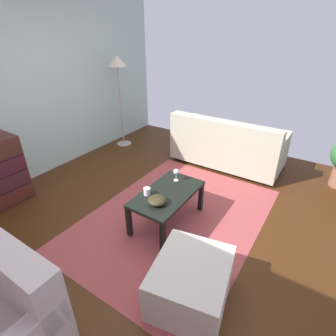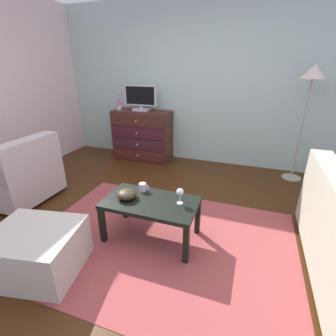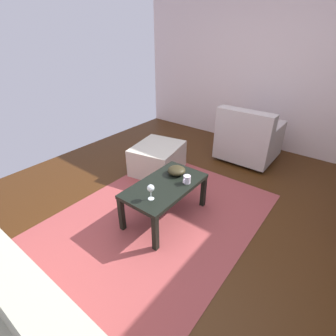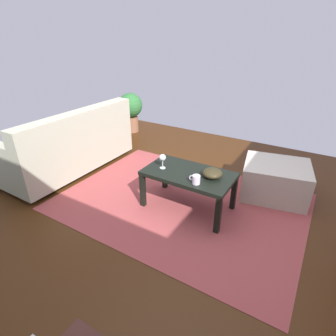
{
  "view_description": "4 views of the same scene",
  "coord_description": "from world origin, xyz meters",
  "px_view_note": "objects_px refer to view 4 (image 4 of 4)",
  "views": [
    {
      "loc": [
        -2.01,
        -1.54,
        2.1
      ],
      "look_at": [
        0.14,
        -0.13,
        0.71
      ],
      "focal_mm": 28.24,
      "sensor_mm": 36.0,
      "label": 1
    },
    {
      "loc": [
        0.93,
        -2.04,
        1.65
      ],
      "look_at": [
        0.26,
        -0.14,
        0.79
      ],
      "focal_mm": 26.1,
      "sensor_mm": 36.0,
      "label": 2
    },
    {
      "loc": [
        1.79,
        1.21,
        1.85
      ],
      "look_at": [
        0.03,
        -0.16,
        0.59
      ],
      "focal_mm": 26.8,
      "sensor_mm": 36.0,
      "label": 3
    },
    {
      "loc": [
        -0.98,
        2.03,
        1.71
      ],
      "look_at": [
        0.16,
        0.13,
        0.58
      ],
      "focal_mm": 28.68,
      "sensor_mm": 36.0,
      "label": 4
    }
  ],
  "objects_px": {
    "wine_glass": "(163,158)",
    "ottoman": "(275,180)",
    "potted_plant": "(131,109)",
    "mug": "(196,179)",
    "coffee_table": "(188,177)",
    "bowl_decorative": "(212,173)",
    "couch_large": "(69,146)"
  },
  "relations": [
    {
      "from": "ottoman",
      "to": "coffee_table",
      "type": "bearing_deg",
      "value": 44.39
    },
    {
      "from": "wine_glass",
      "to": "bowl_decorative",
      "type": "height_order",
      "value": "wine_glass"
    },
    {
      "from": "wine_glass",
      "to": "mug",
      "type": "xyz_separation_m",
      "value": [
        -0.44,
        0.11,
        -0.07
      ]
    },
    {
      "from": "ottoman",
      "to": "potted_plant",
      "type": "xyz_separation_m",
      "value": [
        2.81,
        -0.95,
        0.24
      ]
    },
    {
      "from": "wine_glass",
      "to": "couch_large",
      "type": "distance_m",
      "value": 1.55
    },
    {
      "from": "coffee_table",
      "to": "wine_glass",
      "type": "xyz_separation_m",
      "value": [
        0.28,
        0.05,
        0.17
      ]
    },
    {
      "from": "wine_glass",
      "to": "couch_large",
      "type": "height_order",
      "value": "couch_large"
    },
    {
      "from": "mug",
      "to": "ottoman",
      "type": "distance_m",
      "value": 1.1
    },
    {
      "from": "coffee_table",
      "to": "couch_large",
      "type": "bearing_deg",
      "value": 0.05
    },
    {
      "from": "wine_glass",
      "to": "ottoman",
      "type": "relative_size",
      "value": 0.22
    },
    {
      "from": "couch_large",
      "to": "ottoman",
      "type": "distance_m",
      "value": 2.66
    },
    {
      "from": "couch_large",
      "to": "potted_plant",
      "type": "bearing_deg",
      "value": -81.28
    },
    {
      "from": "potted_plant",
      "to": "mug",
      "type": "bearing_deg",
      "value": 140.46
    },
    {
      "from": "wine_glass",
      "to": "mug",
      "type": "height_order",
      "value": "wine_glass"
    },
    {
      "from": "wine_glass",
      "to": "ottoman",
      "type": "distance_m",
      "value": 1.33
    },
    {
      "from": "ottoman",
      "to": "potted_plant",
      "type": "height_order",
      "value": "potted_plant"
    },
    {
      "from": "wine_glass",
      "to": "potted_plant",
      "type": "distance_m",
      "value": 2.49
    },
    {
      "from": "wine_glass",
      "to": "ottoman",
      "type": "height_order",
      "value": "wine_glass"
    },
    {
      "from": "couch_large",
      "to": "potted_plant",
      "type": "relative_size",
      "value": 2.46
    },
    {
      "from": "mug",
      "to": "wine_glass",
      "type": "bearing_deg",
      "value": -14.12
    },
    {
      "from": "mug",
      "to": "couch_large",
      "type": "xyz_separation_m",
      "value": [
        1.97,
        -0.16,
        -0.13
      ]
    },
    {
      "from": "coffee_table",
      "to": "ottoman",
      "type": "height_order",
      "value": "coffee_table"
    },
    {
      "from": "mug",
      "to": "couch_large",
      "type": "height_order",
      "value": "couch_large"
    },
    {
      "from": "potted_plant",
      "to": "bowl_decorative",
      "type": "bearing_deg",
      "value": 144.56
    },
    {
      "from": "coffee_table",
      "to": "mug",
      "type": "relative_size",
      "value": 8.02
    },
    {
      "from": "coffee_table",
      "to": "wine_glass",
      "type": "bearing_deg",
      "value": 11.0
    },
    {
      "from": "wine_glass",
      "to": "couch_large",
      "type": "xyz_separation_m",
      "value": [
        1.53,
        -0.05,
        -0.21
      ]
    },
    {
      "from": "ottoman",
      "to": "mug",
      "type": "bearing_deg",
      "value": 56.83
    },
    {
      "from": "mug",
      "to": "ottoman",
      "type": "xyz_separation_m",
      "value": [
        -0.58,
        -0.89,
        -0.27
      ]
    },
    {
      "from": "couch_large",
      "to": "ottoman",
      "type": "xyz_separation_m",
      "value": [
        -2.55,
        -0.73,
        -0.13
      ]
    },
    {
      "from": "mug",
      "to": "potted_plant",
      "type": "distance_m",
      "value": 2.89
    },
    {
      "from": "coffee_table",
      "to": "bowl_decorative",
      "type": "height_order",
      "value": "bowl_decorative"
    }
  ]
}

